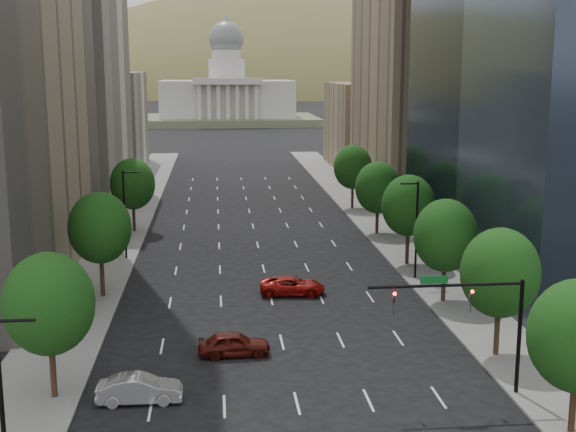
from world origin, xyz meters
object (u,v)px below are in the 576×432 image
object	(u,v)px
capitol	(227,98)
car_maroon	(234,344)
traffic_signal	(479,312)
car_red_far	(292,286)
car_silver	(140,389)

from	to	relation	value
capitol	car_maroon	bearing A→B (deg)	-90.92
traffic_signal	capitol	xyz separation A→B (m)	(-10.53, 219.71, 3.40)
car_red_far	car_silver	bearing A→B (deg)	156.64
traffic_signal	car_red_far	bearing A→B (deg)	112.06
car_maroon	car_red_far	size ratio (longest dim) A/B	0.87
car_maroon	car_red_far	distance (m)	14.50
capitol	car_silver	bearing A→B (deg)	-92.36
traffic_signal	capitol	distance (m)	219.99
capitol	car_maroon	world-z (taller)	capitol
capitol	car_silver	size ratio (longest dim) A/B	12.30
car_silver	car_red_far	world-z (taller)	car_silver
traffic_signal	car_red_far	world-z (taller)	traffic_signal
traffic_signal	car_maroon	world-z (taller)	traffic_signal
traffic_signal	car_red_far	xyz separation A→B (m)	(-8.64, 21.31, -4.41)
traffic_signal	car_red_far	distance (m)	23.41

